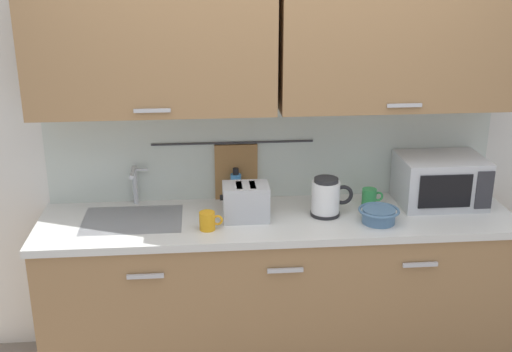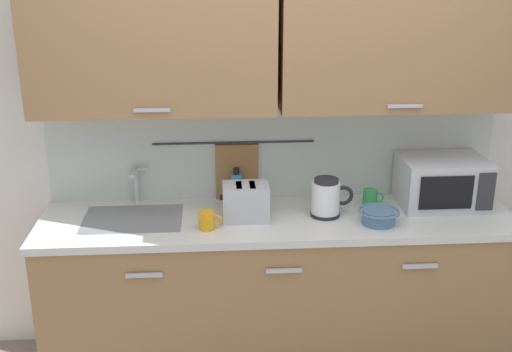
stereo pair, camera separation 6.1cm
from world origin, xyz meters
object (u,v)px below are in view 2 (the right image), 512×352
Objects in this scene: mug_by_kettle at (370,198)px; toaster at (246,202)px; electric_kettle at (327,198)px; dish_soap_bottle at (237,187)px; microwave at (442,182)px; mixing_bowl at (379,216)px; mug_near_sink at (207,220)px.

toaster is at bearing -169.43° from mug_by_kettle.
electric_kettle reaches higher than dish_soap_bottle.
mug_by_kettle is (0.27, 0.12, -0.05)m from electric_kettle.
microwave reaches higher than mug_by_kettle.
microwave is 1.80× the size of toaster.
electric_kettle is at bearing 153.55° from mixing_bowl.
dish_soap_bottle is 0.77× the size of toaster.
dish_soap_bottle is 0.75m from mug_by_kettle.
mug_by_kettle is at bearing 86.43° from mixing_bowl.
mug_by_kettle reaches higher than mixing_bowl.
mug_near_sink is at bearing -113.59° from dish_soap_bottle.
mug_near_sink and mug_by_kettle have the same top height.
electric_kettle is at bearing 12.09° from mug_near_sink.
mixing_bowl is (-0.41, -0.24, -0.09)m from microwave.
toaster is at bearing 170.69° from mixing_bowl.
microwave is 1.14m from dish_soap_bottle.
toaster is (-0.68, 0.11, 0.05)m from mixing_bowl.
mug_by_kettle is (0.74, -0.13, -0.04)m from dish_soap_bottle.
electric_kettle reaches higher than mug_near_sink.
electric_kettle is 0.65m from mug_near_sink.
dish_soap_bottle is at bearing 170.29° from mug_by_kettle.
mug_near_sink is at bearing -167.91° from electric_kettle.
microwave is 1.32m from mug_near_sink.
dish_soap_bottle reaches higher than mug_near_sink.
mixing_bowl is 0.84× the size of toaster.
microwave reaches higher than toaster.
electric_kettle is 1.89× the size of mug_by_kettle.
mug_near_sink is at bearing -169.13° from microwave.
mug_by_kettle is at bearing 10.57° from toaster.
mug_near_sink is 0.47× the size of toaster.
electric_kettle is 1.06× the size of mixing_bowl.
mixing_bowl is 0.24m from mug_by_kettle.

